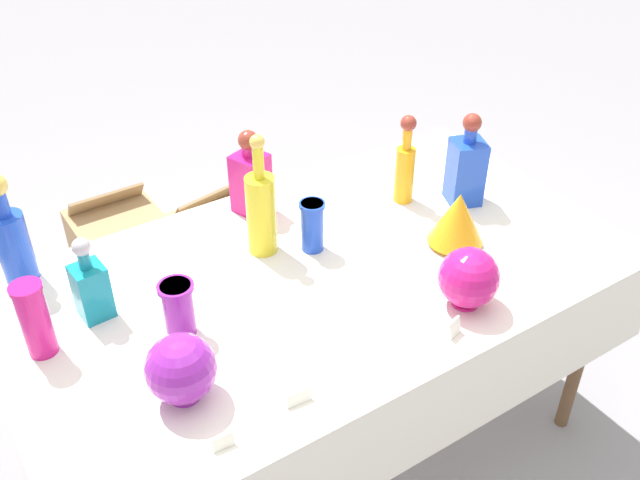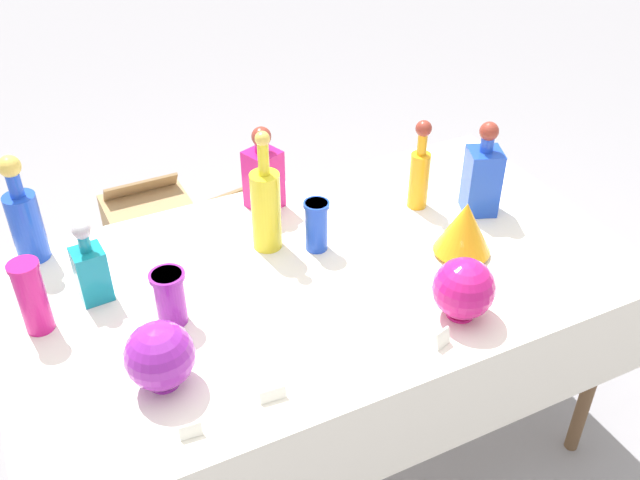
# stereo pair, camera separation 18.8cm
# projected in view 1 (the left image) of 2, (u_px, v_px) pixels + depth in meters

# --- Properties ---
(ground_plane) EXTENTS (40.00, 40.00, 0.00)m
(ground_plane) POSITION_uv_depth(u_px,v_px,m) (320.00, 445.00, 2.43)
(ground_plane) COLOR gray
(display_table) EXTENTS (1.73, 0.97, 0.76)m
(display_table) POSITION_uv_depth(u_px,v_px,m) (327.00, 292.00, 2.00)
(display_table) COLOR white
(display_table) RESTS_ON ground
(tall_bottle_0) EXTENTS (0.09, 0.09, 0.33)m
(tall_bottle_0) POSITION_uv_depth(u_px,v_px,m) (12.00, 239.00, 1.88)
(tall_bottle_0) COLOR blue
(tall_bottle_0) RESTS_ON display_table
(tall_bottle_1) EXTENTS (0.06, 0.06, 0.29)m
(tall_bottle_1) POSITION_uv_depth(u_px,v_px,m) (405.00, 166.00, 2.21)
(tall_bottle_1) COLOR orange
(tall_bottle_1) RESTS_ON display_table
(tall_bottle_2) EXTENTS (0.08, 0.08, 0.37)m
(tall_bottle_2) POSITION_uv_depth(u_px,v_px,m) (261.00, 210.00, 1.99)
(tall_bottle_2) COLOR yellow
(tall_bottle_2) RESTS_ON display_table
(square_decanter_0) EXTENTS (0.13, 0.13, 0.30)m
(square_decanter_0) POSITION_uv_depth(u_px,v_px,m) (466.00, 167.00, 2.21)
(square_decanter_0) COLOR blue
(square_decanter_0) RESTS_ON display_table
(square_decanter_1) EXTENTS (0.08, 0.08, 0.24)m
(square_decanter_1) POSITION_uv_depth(u_px,v_px,m) (91.00, 286.00, 1.78)
(square_decanter_1) COLOR teal
(square_decanter_1) RESTS_ON display_table
(square_decanter_2) EXTENTS (0.12, 0.12, 0.27)m
(square_decanter_2) POSITION_uv_depth(u_px,v_px,m) (250.00, 178.00, 2.17)
(square_decanter_2) COLOR #C61972
(square_decanter_2) RESTS_ON display_table
(slender_vase_0) EXTENTS (0.08, 0.08, 0.20)m
(slender_vase_0) POSITION_uv_depth(u_px,v_px,m) (34.00, 318.00, 1.67)
(slender_vase_0) COLOR #C61972
(slender_vase_0) RESTS_ON display_table
(slender_vase_1) EXTENTS (0.09, 0.09, 0.15)m
(slender_vase_1) POSITION_uv_depth(u_px,v_px,m) (178.00, 307.00, 1.73)
(slender_vase_1) COLOR purple
(slender_vase_1) RESTS_ON display_table
(slender_vase_2) EXTENTS (0.07, 0.07, 0.16)m
(slender_vase_2) POSITION_uv_depth(u_px,v_px,m) (312.00, 224.00, 2.02)
(slender_vase_2) COLOR blue
(slender_vase_2) RESTS_ON display_table
(fluted_vase_0) EXTENTS (0.16, 0.16, 0.17)m
(fluted_vase_0) POSITION_uv_depth(u_px,v_px,m) (458.00, 218.00, 2.04)
(fluted_vase_0) COLOR orange
(fluted_vase_0) RESTS_ON display_table
(round_bowl_0) EXTENTS (0.16, 0.16, 0.17)m
(round_bowl_0) POSITION_uv_depth(u_px,v_px,m) (469.00, 278.00, 1.82)
(round_bowl_0) COLOR #C61972
(round_bowl_0) RESTS_ON display_table
(round_bowl_1) EXTENTS (0.16, 0.16, 0.17)m
(round_bowl_1) POSITION_uv_depth(u_px,v_px,m) (181.00, 369.00, 1.56)
(round_bowl_1) COLOR purple
(round_bowl_1) RESTS_ON display_table
(price_tag_left) EXTENTS (0.05, 0.03, 0.05)m
(price_tag_left) POSITION_uv_depth(u_px,v_px,m) (454.00, 328.00, 1.76)
(price_tag_left) COLOR white
(price_tag_left) RESTS_ON display_table
(price_tag_center) EXTENTS (0.05, 0.02, 0.03)m
(price_tag_center) POSITION_uv_depth(u_px,v_px,m) (223.00, 442.00, 1.48)
(price_tag_center) COLOR white
(price_tag_center) RESTS_ON display_table
(price_tag_right) EXTENTS (0.06, 0.02, 0.03)m
(price_tag_right) POSITION_uv_depth(u_px,v_px,m) (299.00, 398.00, 1.58)
(price_tag_right) COLOR white
(price_tag_right) RESTS_ON display_table
(cardboard_box_behind_left) EXTENTS (0.37, 0.43, 0.39)m
(cardboard_box_behind_left) POSITION_uv_depth(u_px,v_px,m) (124.00, 250.00, 3.08)
(cardboard_box_behind_left) COLOR tan
(cardboard_box_behind_left) RESTS_ON ground
(cardboard_box_behind_right) EXTENTS (0.47, 0.49, 0.33)m
(cardboard_box_behind_right) POSITION_uv_depth(u_px,v_px,m) (225.00, 242.00, 3.18)
(cardboard_box_behind_right) COLOR tan
(cardboard_box_behind_right) RESTS_ON ground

